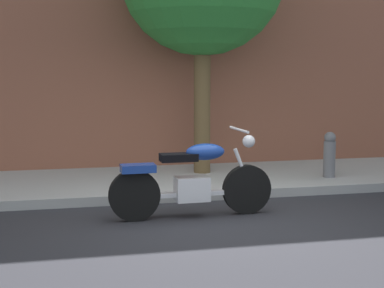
# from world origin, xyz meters

# --- Properties ---
(ground_plane) EXTENTS (60.00, 60.00, 0.00)m
(ground_plane) POSITION_xyz_m (0.00, 0.00, 0.00)
(ground_plane) COLOR #28282D
(sidewalk) EXTENTS (22.82, 2.50, 0.14)m
(sidewalk) POSITION_xyz_m (0.00, 2.48, 0.07)
(sidewalk) COLOR #A2A2A2
(sidewalk) RESTS_ON ground
(motorcycle) EXTENTS (2.19, 0.70, 1.16)m
(motorcycle) POSITION_xyz_m (-0.24, 0.36, 0.48)
(motorcycle) COLOR black
(motorcycle) RESTS_ON ground
(fire_hydrant) EXTENTS (0.20, 0.20, 0.91)m
(fire_hydrant) POSITION_xyz_m (2.48, 1.92, 0.46)
(fire_hydrant) COLOR slate
(fire_hydrant) RESTS_ON ground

